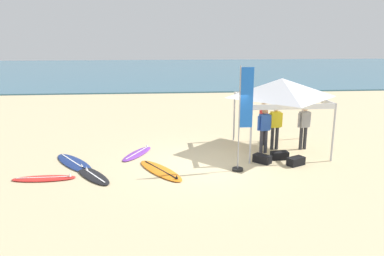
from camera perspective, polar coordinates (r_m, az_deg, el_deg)
The scene contains 16 objects.
ground_plane at distance 12.94m, azimuth 1.97°, elevation -5.47°, with size 80.00×80.00×0.00m, color beige.
sea at distance 46.16m, azimuth -3.03°, elevation 8.78°, with size 80.00×36.00×0.10m, color #386B84.
canopy_tent at distance 14.35m, azimuth 13.43°, elevation 5.92°, with size 3.02×3.02×2.75m.
surfboard_red at distance 12.45m, azimuth -21.52°, elevation -7.13°, with size 1.92×0.54×0.19m.
surfboard_orange at distance 12.27m, azimuth -4.83°, elevation -6.45°, with size 1.76×2.36×0.19m.
surfboard_navy at distance 13.53m, azimuth -17.46°, elevation -5.09°, with size 1.95×2.41×0.19m.
surfboard_black at distance 12.27m, azimuth -14.90°, elevation -6.91°, with size 1.61×2.04×0.19m.
surfboard_purple at distance 14.05m, azimuth -8.31°, elevation -3.86°, with size 1.29×1.92×0.19m.
person_grey at distance 14.92m, azimuth 16.66°, elevation 0.54°, with size 0.54×0.29×1.71m.
person_yellow at distance 14.62m, azimuth 12.54°, elevation 0.54°, with size 0.55×0.23×1.71m.
person_blue at distance 14.07m, azimuth 10.91°, elevation 0.09°, with size 0.54×0.29×1.71m.
person_red at distance 15.21m, azimuth 10.77°, elevation 1.15°, with size 0.24×0.55×1.71m.
banner_flag at distance 11.99m, azimuth 7.69°, elevation 0.66°, with size 0.60×0.36×3.40m.
gear_bag_near_tent at distance 13.25m, azimuth 15.51°, elevation -4.89°, with size 0.60×0.32×0.28m, color black.
gear_bag_by_pole at distance 13.73m, azimuth 13.15°, elevation -4.07°, with size 0.60×0.32×0.28m, color black.
gear_bag_on_sand at distance 13.23m, azimuth 10.61°, elevation -4.63°, with size 0.60×0.32×0.28m, color black.
Camera 1 is at (-1.47, -12.10, 4.34)m, focal length 35.10 mm.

